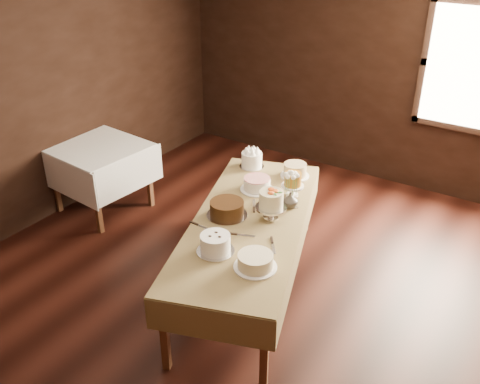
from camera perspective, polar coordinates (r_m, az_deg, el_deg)
name	(u,v)px	position (r m, az deg, el deg)	size (l,w,h in m)	color
floor	(228,290)	(5.07, -1.26, -10.40)	(5.00, 6.00, 0.01)	black
wall_back	(365,69)	(6.87, 13.18, 12.72)	(5.00, 0.02, 2.80)	black
wall_left	(28,99)	(6.02, -21.77, 9.24)	(0.02, 6.00, 2.80)	black
window	(478,70)	(6.45, 24.16, 11.86)	(1.10, 0.05, 1.30)	#FFEABF
display_table	(249,225)	(4.70, 0.94, -3.51)	(1.68, 2.59, 0.75)	#4C2B19
side_table	(99,154)	(6.22, -14.86, 3.93)	(1.02, 1.02, 0.79)	#4C2B19
cake_meringue	(252,160)	(5.57, 1.27, 3.42)	(0.30, 0.30, 0.16)	silver
cake_speckled	(295,170)	(5.41, 5.90, 2.31)	(0.29, 0.29, 0.14)	white
cake_lattice	(257,185)	(5.12, 1.83, 0.78)	(0.36, 0.36, 0.12)	white
cake_caramel	(292,186)	(5.02, 5.64, 0.69)	(0.21, 0.21, 0.25)	white
cake_chocolate	(227,209)	(4.69, -1.41, -1.86)	(0.42, 0.42, 0.14)	silver
cake_flowers	(271,207)	(4.63, 3.33, -1.57)	(0.30, 0.30, 0.28)	silver
cake_swirl	(215,244)	(4.22, -2.65, -5.59)	(0.30, 0.30, 0.15)	silver
cake_cream	(255,262)	(4.06, 1.65, -7.46)	(0.37, 0.37, 0.12)	white
cake_server_a	(246,235)	(4.45, 0.68, -4.67)	(0.24, 0.03, 0.01)	silver
cake_server_b	(273,248)	(4.30, 3.59, -6.05)	(0.24, 0.03, 0.01)	silver
cake_server_c	(254,203)	(4.91, 1.52, -1.21)	(0.24, 0.03, 0.01)	silver
cake_server_d	(290,208)	(4.85, 5.40, -1.75)	(0.24, 0.03, 0.01)	silver
cake_server_e	(205,228)	(4.56, -3.81, -3.84)	(0.24, 0.03, 0.01)	silver
flower_vase	(290,200)	(4.84, 5.39, -0.87)	(0.14, 0.14, 0.15)	#2D2823
flower_bouquet	(291,181)	(4.75, 5.49, 1.16)	(0.14, 0.14, 0.20)	white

